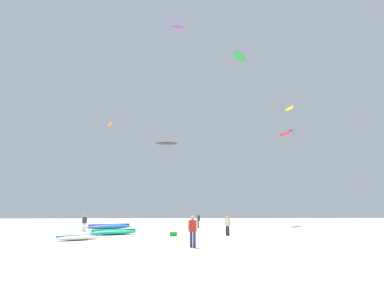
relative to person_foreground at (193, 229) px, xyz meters
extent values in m
plane|color=beige|center=(0.59, -3.35, -1.01)|extent=(120.00, 120.00, 0.00)
cylinder|color=navy|center=(-0.09, 0.03, -0.58)|extent=(0.16, 0.16, 0.85)
cylinder|color=navy|center=(0.09, -0.03, -0.58)|extent=(0.16, 0.16, 0.85)
cylinder|color=#B21E23|center=(0.00, 0.00, 0.16)|extent=(0.39, 0.39, 0.64)
cylinder|color=tan|center=(-0.21, 0.08, 0.14)|extent=(0.11, 0.11, 0.59)
cylinder|color=tan|center=(0.21, -0.08, 0.14)|extent=(0.11, 0.11, 0.59)
sphere|color=tan|center=(0.00, 0.00, 0.60)|extent=(0.23, 0.23, 0.23)
cylinder|color=black|center=(3.13, 8.11, -0.62)|extent=(0.14, 0.14, 0.77)
cylinder|color=black|center=(3.26, 8.00, -0.62)|extent=(0.14, 0.14, 0.77)
cylinder|color=silver|center=(3.20, 8.06, 0.05)|extent=(0.35, 0.35, 0.58)
cylinder|color=tan|center=(3.03, 8.19, 0.03)|extent=(0.10, 0.10, 0.53)
cylinder|color=tan|center=(3.36, 7.93, 0.03)|extent=(0.10, 0.10, 0.53)
sphere|color=tan|center=(3.20, 8.06, 0.45)|extent=(0.21, 0.21, 0.21)
cylinder|color=teal|center=(1.62, 19.00, -0.63)|extent=(0.14, 0.14, 0.77)
cylinder|color=teal|center=(1.56, 18.84, -0.63)|extent=(0.14, 0.14, 0.77)
cylinder|color=black|center=(1.59, 18.92, 0.05)|extent=(0.35, 0.35, 0.58)
cylinder|color=#936B4C|center=(1.67, 19.11, 0.02)|extent=(0.10, 0.10, 0.53)
cylinder|color=#936B4C|center=(1.52, 18.73, 0.02)|extent=(0.10, 0.10, 0.53)
sphere|color=#936B4C|center=(1.59, 18.92, 0.44)|extent=(0.21, 0.21, 0.21)
cylinder|color=silver|center=(-9.45, 13.43, -0.63)|extent=(0.14, 0.14, 0.76)
cylinder|color=silver|center=(-9.62, 13.38, -0.63)|extent=(0.14, 0.14, 0.76)
cylinder|color=navy|center=(-9.54, 13.40, 0.04)|extent=(0.35, 0.35, 0.57)
cylinder|color=tan|center=(-9.34, 13.46, 0.02)|extent=(0.10, 0.10, 0.53)
cylinder|color=tan|center=(-9.73, 13.34, 0.02)|extent=(0.10, 0.10, 0.53)
sphere|color=tan|center=(-9.54, 13.40, 0.43)|extent=(0.21, 0.21, 0.21)
ellipsoid|color=#19B29E|center=(-6.03, 9.35, -0.80)|extent=(4.04, 2.53, 0.42)
cylinder|color=green|center=(-6.03, 9.35, -0.62)|extent=(3.39, 1.55, 0.17)
ellipsoid|color=blue|center=(-7.85, 16.85, -0.75)|extent=(4.81, 3.58, 0.57)
cylinder|color=purple|center=(-7.85, 16.85, -0.53)|extent=(3.89, 2.39, 0.21)
ellipsoid|color=white|center=(-7.60, 4.60, -0.84)|extent=(3.03, 2.39, 0.35)
cylinder|color=blue|center=(-7.60, 4.60, -0.71)|extent=(2.42, 1.64, 0.13)
cube|color=green|center=(-1.12, 7.90, -0.85)|extent=(0.56, 0.36, 0.32)
ellipsoid|color=purple|center=(-0.97, 22.42, 25.57)|extent=(2.22, 1.02, 0.24)
cylinder|color=yellow|center=(-0.97, 22.42, 25.66)|extent=(1.95, 0.48, 0.09)
ellipsoid|color=#2D2D33|center=(-2.37, 26.82, 10.14)|extent=(3.17, 1.17, 0.51)
ellipsoid|color=red|center=(15.51, 28.72, 12.20)|extent=(1.76, 3.87, 0.85)
cylinder|color=#2D2D33|center=(15.51, 28.72, 12.37)|extent=(0.79, 3.41, 0.16)
ellipsoid|color=yellow|center=(13.59, 21.45, 13.82)|extent=(0.86, 2.16, 0.22)
cylinder|color=white|center=(13.59, 21.45, 13.91)|extent=(0.34, 1.93, 0.09)
ellipsoid|color=orange|center=(-10.84, 29.50, 13.58)|extent=(1.43, 2.54, 0.51)
ellipsoid|color=green|center=(8.78, 28.69, 24.42)|extent=(3.20, 4.06, 0.46)
camera|label=1|loc=(-0.96, -19.09, 1.10)|focal=31.07mm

